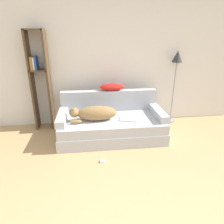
{
  "coord_description": "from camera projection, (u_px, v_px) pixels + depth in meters",
  "views": [
    {
      "loc": [
        -0.3,
        -1.12,
        1.8
      ],
      "look_at": [
        0.07,
        2.05,
        0.53
      ],
      "focal_mm": 32.0,
      "sensor_mm": 36.0,
      "label": 1
    }
  ],
  "objects": [
    {
      "name": "dog",
      "position": [
        94.0,
        113.0,
        3.43
      ],
      "size": [
        0.81,
        0.3,
        0.26
      ],
      "color": "olive",
      "rests_on": "couch"
    },
    {
      "name": "couch_arm_left",
      "position": [
        62.0,
        117.0,
        3.45
      ],
      "size": [
        0.15,
        0.75,
        0.13
      ],
      "color": "#B2B7BC",
      "rests_on": "couch"
    },
    {
      "name": "bookshelf",
      "position": [
        40.0,
        77.0,
        3.73
      ],
      "size": [
        0.34,
        0.26,
        1.87
      ],
      "color": "#4C3823",
      "rests_on": "ground_plane"
    },
    {
      "name": "wall_back",
      "position": [
        104.0,
        57.0,
        3.91
      ],
      "size": [
        6.83,
        0.06,
        2.7
      ],
      "color": "silver",
      "rests_on": "ground_plane"
    },
    {
      "name": "couch_arm_right",
      "position": [
        158.0,
        113.0,
        3.64
      ],
      "size": [
        0.15,
        0.75,
        0.13
      ],
      "color": "#B2B7BC",
      "rests_on": "couch"
    },
    {
      "name": "couch",
      "position": [
        111.0,
        128.0,
        3.64
      ],
      "size": [
        1.87,
        0.94,
        0.38
      ],
      "color": "#B2B7BC",
      "rests_on": "ground_plane"
    },
    {
      "name": "floor_lamp",
      "position": [
        176.0,
        65.0,
        3.94
      ],
      "size": [
        0.2,
        0.2,
        1.49
      ],
      "color": "gray",
      "rests_on": "ground_plane"
    },
    {
      "name": "throw_pillow",
      "position": [
        112.0,
        87.0,
        3.79
      ],
      "size": [
        0.46,
        0.21,
        0.13
      ],
      "color": "red",
      "rests_on": "couch_backrest"
    },
    {
      "name": "couch_backrest",
      "position": [
        109.0,
        100.0,
        3.87
      ],
      "size": [
        1.83,
        0.15,
        0.4
      ],
      "color": "#B2B7BC",
      "rests_on": "couch"
    },
    {
      "name": "power_adapter",
      "position": [
        102.0,
        161.0,
        2.99
      ],
      "size": [
        0.07,
        0.07,
        0.03
      ],
      "color": "white",
      "rests_on": "ground_plane"
    },
    {
      "name": "laptop",
      "position": [
        129.0,
        119.0,
        3.51
      ],
      "size": [
        0.35,
        0.3,
        0.02
      ],
      "rotation": [
        0.0,
        0.0,
        -0.28
      ],
      "color": "silver",
      "rests_on": "couch"
    }
  ]
}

